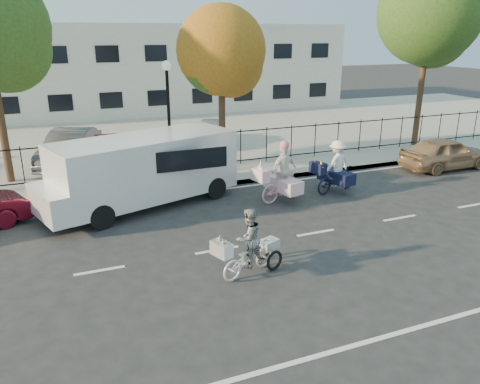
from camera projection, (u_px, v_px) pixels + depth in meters
name	position (u px, v px, depth m)	size (l,w,h in m)	color
ground	(217.00, 250.00, 12.34)	(120.00, 120.00, 0.00)	#333334
road_markings	(217.00, 250.00, 12.33)	(60.00, 9.52, 0.01)	silver
curb	(170.00, 191.00, 16.74)	(60.00, 0.10, 0.15)	#A8A399
sidewalk	(163.00, 182.00, 17.66)	(60.00, 2.20, 0.15)	#A8A399
parking_lot	(126.00, 136.00, 25.47)	(60.00, 15.60, 0.15)	#A8A399
iron_fence	(156.00, 155.00, 18.36)	(58.00, 0.06, 1.50)	black
building	(100.00, 69.00, 33.29)	(34.00, 10.00, 6.00)	silver
lamppost	(168.00, 98.00, 17.47)	(0.36, 0.36, 4.33)	black
street_sign	(108.00, 148.00, 17.18)	(0.85, 0.06, 1.80)	black
zebra_trike	(249.00, 249.00, 10.95)	(1.90, 1.26, 1.64)	white
unicorn_bike	(283.00, 179.00, 15.68)	(2.12, 1.52, 2.09)	#E1ABC3
bull_bike	(336.00, 172.00, 16.62)	(2.09, 1.46, 1.88)	#0F1134
white_van	(142.00, 168.00, 15.19)	(6.93, 3.88, 2.29)	white
gold_sedan	(445.00, 153.00, 19.52)	(1.59, 3.95, 1.35)	#A37E58
lot_car_c	(70.00, 148.00, 19.53)	(1.54, 4.43, 1.46)	#494A50
lot_car_d	(212.00, 132.00, 23.21)	(1.47, 3.67, 1.25)	#A7A9AF
tree_mid	(224.00, 55.00, 18.69)	(3.60, 3.58, 6.56)	#442D1D
tree_east	(431.00, 18.00, 21.48)	(4.74, 4.74, 8.68)	#442D1D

